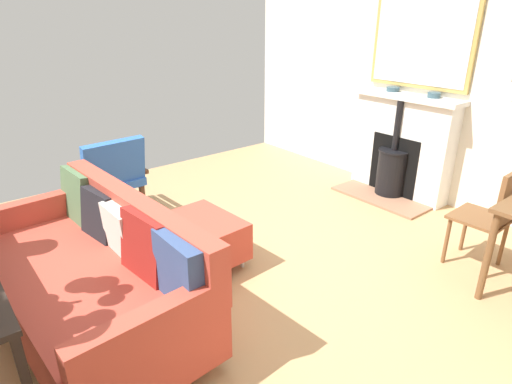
# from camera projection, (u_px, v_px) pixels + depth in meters

# --- Properties ---
(ground_plane) EXTENTS (5.66, 5.40, 0.01)m
(ground_plane) POSITION_uv_depth(u_px,v_px,m) (216.00, 278.00, 3.43)
(ground_plane) COLOR tan
(wall_left) EXTENTS (0.12, 5.40, 2.64)m
(wall_left) POSITION_uv_depth(u_px,v_px,m) (432.00, 77.00, 4.55)
(wall_left) COLOR silver
(wall_left) RESTS_ON ground
(fireplace) EXTENTS (0.66, 1.22, 1.15)m
(fireplace) POSITION_uv_depth(u_px,v_px,m) (400.00, 151.00, 4.83)
(fireplace) COLOR #93664C
(fireplace) RESTS_ON ground
(mirror_over_mantel) EXTENTS (0.04, 1.16, 0.92)m
(mirror_over_mantel) POSITION_uv_depth(u_px,v_px,m) (422.00, 43.00, 4.46)
(mirror_over_mantel) COLOR tan
(mantel_bowl_near) EXTENTS (0.14, 0.14, 0.05)m
(mantel_bowl_near) POSITION_uv_depth(u_px,v_px,m) (393.00, 89.00, 4.75)
(mantel_bowl_near) COLOR #334C56
(mantel_bowl_near) RESTS_ON fireplace
(mantel_bowl_far) EXTENTS (0.13, 0.13, 0.05)m
(mantel_bowl_far) POSITION_uv_depth(u_px,v_px,m) (434.00, 95.00, 4.40)
(mantel_bowl_far) COLOR #334C56
(mantel_bowl_far) RESTS_ON fireplace
(sofa) EXTENTS (1.02, 1.97, 0.84)m
(sofa) POSITION_uv_depth(u_px,v_px,m) (96.00, 274.00, 2.82)
(sofa) COLOR #B2B2B7
(sofa) RESTS_ON ground
(ottoman) EXTENTS (0.63, 0.70, 0.41)m
(ottoman) POSITION_uv_depth(u_px,v_px,m) (199.00, 239.00, 3.51)
(ottoman) COLOR #B2B2B7
(ottoman) RESTS_ON ground
(armchair_accent) EXTENTS (0.71, 0.64, 0.86)m
(armchair_accent) POSITION_uv_depth(u_px,v_px,m) (110.00, 175.00, 4.24)
(armchair_accent) COLOR #4C3321
(armchair_accent) RESTS_ON ground
(dining_chair_near_fireplace) EXTENTS (0.41, 0.41, 0.87)m
(dining_chair_near_fireplace) POSITION_uv_depth(u_px,v_px,m) (493.00, 212.00, 3.36)
(dining_chair_near_fireplace) COLOR brown
(dining_chair_near_fireplace) RESTS_ON ground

